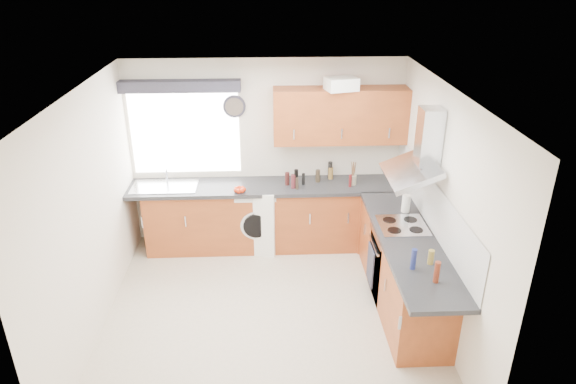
{
  "coord_description": "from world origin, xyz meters",
  "views": [
    {
      "loc": [
        0.0,
        -4.66,
        3.63
      ],
      "look_at": [
        0.25,
        0.85,
        1.1
      ],
      "focal_mm": 32.0,
      "sensor_mm": 36.0,
      "label": 1
    }
  ],
  "objects_px": {
    "washing_machine": "(256,215)",
    "oven": "(399,263)",
    "extractor_hood": "(420,153)",
    "upper_cabinets": "(340,115)"
  },
  "relations": [
    {
      "from": "oven",
      "to": "upper_cabinets",
      "type": "xyz_separation_m",
      "value": [
        -0.55,
        1.32,
        1.38
      ]
    },
    {
      "from": "oven",
      "to": "upper_cabinets",
      "type": "relative_size",
      "value": 0.5
    },
    {
      "from": "extractor_hood",
      "to": "washing_machine",
      "type": "relative_size",
      "value": 0.86
    },
    {
      "from": "extractor_hood",
      "to": "washing_machine",
      "type": "height_order",
      "value": "extractor_hood"
    },
    {
      "from": "washing_machine",
      "to": "oven",
      "type": "bearing_deg",
      "value": -22.92
    },
    {
      "from": "upper_cabinets",
      "to": "extractor_hood",
      "type": "bearing_deg",
      "value": -63.87
    },
    {
      "from": "upper_cabinets",
      "to": "washing_machine",
      "type": "height_order",
      "value": "upper_cabinets"
    },
    {
      "from": "oven",
      "to": "washing_machine",
      "type": "height_order",
      "value": "washing_machine"
    },
    {
      "from": "oven",
      "to": "extractor_hood",
      "type": "bearing_deg",
      "value": -0.0
    },
    {
      "from": "extractor_hood",
      "to": "upper_cabinets",
      "type": "xyz_separation_m",
      "value": [
        -0.65,
        1.33,
        0.03
      ]
    }
  ]
}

